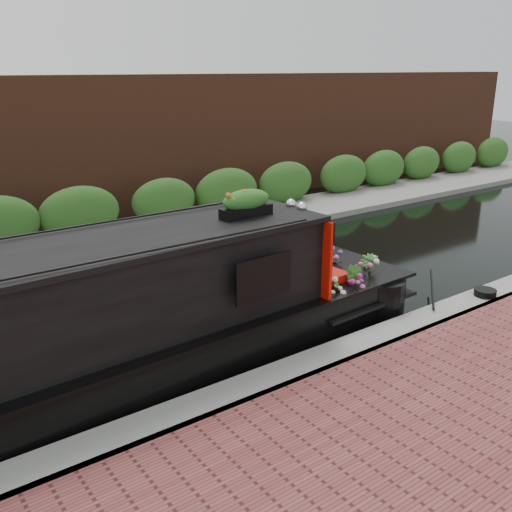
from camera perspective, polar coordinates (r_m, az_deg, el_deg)
ground at (r=10.67m, az=-6.94°, el=-4.91°), size 80.00×80.00×0.00m
near_bank_coping at (r=8.24m, az=4.71°, el=-12.27°), size 40.00×0.60×0.50m
far_bank_path at (r=14.28m, az=-15.27°, el=0.62°), size 40.00×2.40×0.34m
far_hedge at (r=15.09m, az=-16.53°, el=1.46°), size 40.00×1.10×2.80m
far_brick_wall at (r=17.02m, az=-18.99°, el=3.09°), size 40.00×1.00×8.00m
narrowboat at (r=7.74m, az=-19.46°, el=-8.77°), size 11.53×2.45×2.70m
rope_fender at (r=11.17m, az=12.70°, el=-3.21°), size 0.34×0.38×0.34m
coiled_mooring_rope at (r=11.15m, az=21.94°, el=-3.41°), size 0.39×0.39×0.12m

